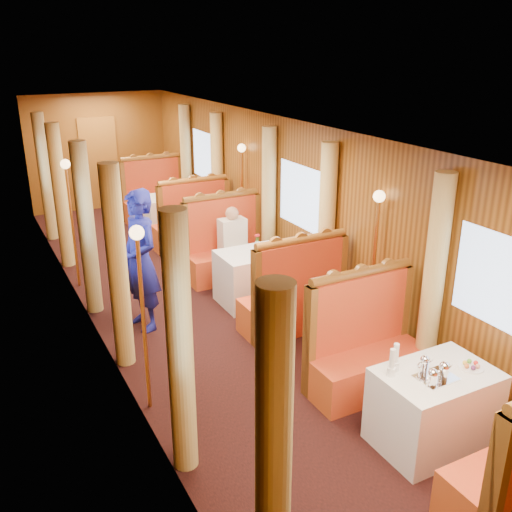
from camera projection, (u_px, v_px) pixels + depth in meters
floor at (208, 311)px, 7.92m from camera, size 3.00×12.00×0.01m
ceiling at (202, 129)px, 7.04m from camera, size 3.00×12.00×0.01m
wall_far at (98, 152)px, 12.45m from camera, size 3.00×0.01×2.50m
wall_left at (90, 243)px, 6.83m from camera, size 0.01×12.00×2.50m
wall_right at (303, 211)px, 8.13m from camera, size 0.01×12.00×2.50m
doorway_far at (100, 163)px, 12.51m from camera, size 0.80×0.04×2.00m
table_near at (433, 408)px, 5.21m from camera, size 1.05×0.72×0.75m
banquette_near_aft at (365, 353)px, 6.04m from camera, size 1.30×0.55×1.34m
table_mid at (256, 277)px, 8.11m from camera, size 1.05×0.72×0.75m
banquette_mid_fwd at (293, 300)px, 7.26m from camera, size 1.30×0.55×1.34m
banquette_mid_aft at (226, 252)px, 8.94m from camera, size 1.30×0.55×1.34m
table_far at (172, 215)px, 11.01m from camera, size 1.05×0.72×0.75m
banquette_far_fwd at (191, 226)px, 10.16m from camera, size 1.30×0.55×1.34m
banquette_far_aft at (155, 200)px, 11.84m from camera, size 1.30×0.55×1.34m
tea_tray at (436, 378)px, 4.99m from camera, size 0.35×0.27×0.01m
teapot_left at (432, 380)px, 4.86m from camera, size 0.17×0.14×0.12m
teapot_right at (444, 373)px, 4.95m from camera, size 0.17×0.14×0.13m
teapot_back at (424, 365)px, 5.08m from camera, size 0.15×0.12×0.11m
fruit_plate at (471, 366)px, 5.14m from camera, size 0.23×0.23×0.05m
cup_inboard at (392, 365)px, 4.99m from camera, size 0.08×0.08×0.26m
cup_outboard at (395, 360)px, 5.08m from camera, size 0.08×0.08×0.26m
rose_vase_mid at (257, 239)px, 7.96m from camera, size 0.06×0.06×0.36m
rose_vase_far at (171, 186)px, 10.84m from camera, size 0.06×0.06×0.36m
window_left_near at (204, 367)px, 3.86m from camera, size 0.01×1.20×0.90m
curtain_left_near_a at (273, 465)px, 3.36m from camera, size 0.22×0.22×2.35m
curtain_left_near_b at (180, 347)px, 4.65m from camera, size 0.22×0.22×2.35m
window_right_near at (507, 285)px, 5.15m from camera, size 0.01×1.20×0.90m
curtain_right_near_b at (433, 285)px, 5.85m from camera, size 0.22×0.22×2.35m
window_left_mid at (90, 227)px, 6.76m from camera, size 0.01×1.20×0.90m
curtain_left_mid_a at (118, 269)px, 6.26m from camera, size 0.22×0.22×2.35m
curtain_left_mid_b at (87, 230)px, 7.55m from camera, size 0.22×0.22×2.35m
window_right_mid at (302, 197)px, 8.05m from camera, size 0.01×1.20×0.90m
curtain_right_mid_a at (326, 232)px, 7.46m from camera, size 0.22×0.22×2.35m
curtain_right_mid_b at (269, 204)px, 8.75m from camera, size 0.22×0.22×2.35m
window_left_far at (44, 171)px, 9.66m from camera, size 0.01×1.20×0.90m
curtain_left_far_a at (60, 197)px, 9.16m from camera, size 0.22×0.22×2.35m
curtain_left_far_b at (45, 177)px, 10.45m from camera, size 0.22×0.22×2.35m
window_right_far at (205, 156)px, 10.95m from camera, size 0.01×1.20×0.90m
curtain_right_far_a at (217, 179)px, 10.36m from camera, size 0.22×0.22×2.35m
curtain_right_far_b at (186, 163)px, 11.65m from camera, size 0.22×0.22×2.35m
sconce_left_fore at (141, 283)px, 5.37m from camera, size 0.14×0.14×1.95m
sconce_right_fore at (376, 238)px, 6.59m from camera, size 0.14×0.14×1.95m
sconce_left_aft at (69, 198)px, 8.27m from camera, size 0.14×0.14×1.95m
sconce_right_aft at (242, 178)px, 9.49m from camera, size 0.14×0.14×1.95m
steward at (141, 261)px, 7.19m from camera, size 0.55×0.74×1.84m
passenger at (233, 237)px, 8.60m from camera, size 0.40×0.44×0.76m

